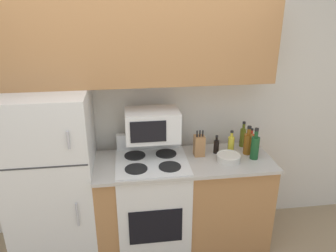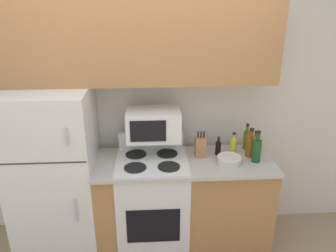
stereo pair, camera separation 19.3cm
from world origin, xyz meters
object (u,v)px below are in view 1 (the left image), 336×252
at_px(knife_block, 199,145).
at_px(bottle_soy_sauce, 216,146).
at_px(refrigerator, 53,179).
at_px(bottle_olive_oil, 243,137).
at_px(bottle_cooking_spray, 231,144).
at_px(bottle_wine_green, 255,147).
at_px(bottle_hot_sauce, 251,140).
at_px(bottle_whiskey, 248,143).
at_px(stove, 153,204).
at_px(microwave, 152,125).
at_px(bowl, 229,157).

relative_size(knife_block, bottle_soy_sauce, 1.41).
xyz_separation_m(refrigerator, bottle_olive_oil, (1.82, 0.17, 0.23)).
distance_m(refrigerator, knife_block, 1.36).
bearing_deg(bottle_cooking_spray, bottle_olive_oil, 35.32).
xyz_separation_m(bottle_wine_green, bottle_hot_sauce, (0.06, 0.23, -0.04)).
relative_size(refrigerator, bottle_wine_green, 5.39).
bearing_deg(bottle_wine_green, refrigerator, 176.72).
distance_m(refrigerator, bottle_hot_sauce, 1.91).
xyz_separation_m(refrigerator, bottle_whiskey, (1.81, 0.00, 0.24)).
xyz_separation_m(knife_block, bottle_soy_sauce, (0.17, 0.02, -0.03)).
relative_size(knife_block, bottle_olive_oil, 0.98).
relative_size(bottle_olive_oil, bottle_soy_sauce, 1.44).
distance_m(bottle_olive_oil, bottle_whiskey, 0.17).
bearing_deg(stove, bottle_whiskey, 3.08).
relative_size(microwave, bottle_whiskey, 1.73).
xyz_separation_m(bottle_soy_sauce, bottle_hot_sauce, (0.37, 0.07, 0.01)).
relative_size(stove, microwave, 2.28).
bearing_deg(bottle_hot_sauce, refrigerator, -176.17).
xyz_separation_m(refrigerator, bottle_wine_green, (1.83, -0.11, 0.25)).
distance_m(bottle_cooking_spray, bottle_olive_oil, 0.19).
relative_size(bowl, bottle_wine_green, 0.73).
distance_m(refrigerator, microwave, 1.02).
relative_size(stove, bottle_wine_green, 3.70).
xyz_separation_m(microwave, bottle_olive_oil, (0.90, 0.09, -0.21)).
bearing_deg(knife_block, stove, -170.09).
height_order(bottle_cooking_spray, bottle_olive_oil, bottle_olive_oil).
bearing_deg(bottle_cooking_spray, bottle_wine_green, -43.19).
relative_size(microwave, bottle_olive_oil, 1.87).
distance_m(microwave, bottle_olive_oil, 0.93).
relative_size(bottle_cooking_spray, bottle_wine_green, 0.73).
bearing_deg(bottle_wine_green, bottle_cooking_spray, 136.81).
height_order(knife_block, bottle_olive_oil, bottle_olive_oil).
bearing_deg(bowl, bottle_hot_sauce, 39.14).
height_order(bottle_wine_green, bottle_olive_oil, bottle_wine_green).
height_order(refrigerator, bottle_cooking_spray, refrigerator).
bearing_deg(bowl, knife_block, 147.72).
xyz_separation_m(stove, bowl, (0.69, -0.07, 0.48)).
xyz_separation_m(microwave, bottle_cooking_spray, (0.75, -0.02, -0.23)).
bearing_deg(microwave, stove, -99.50).
xyz_separation_m(microwave, bottle_wine_green, (0.92, -0.18, -0.20)).
xyz_separation_m(refrigerator, bottle_hot_sauce, (1.89, 0.13, 0.21)).
bearing_deg(bottle_olive_oil, microwave, -174.17).
bearing_deg(bottle_whiskey, stove, -176.92).
bearing_deg(bottle_whiskey, bottle_wine_green, -76.00).
xyz_separation_m(refrigerator, bottle_cooking_spray, (1.66, 0.06, 0.22)).
distance_m(stove, bottle_whiskey, 1.07).
relative_size(refrigerator, stove, 1.46).
bearing_deg(bottle_olive_oil, bowl, -128.92).
height_order(microwave, bottle_whiskey, microwave).
bearing_deg(bottle_hot_sauce, microwave, -176.88).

